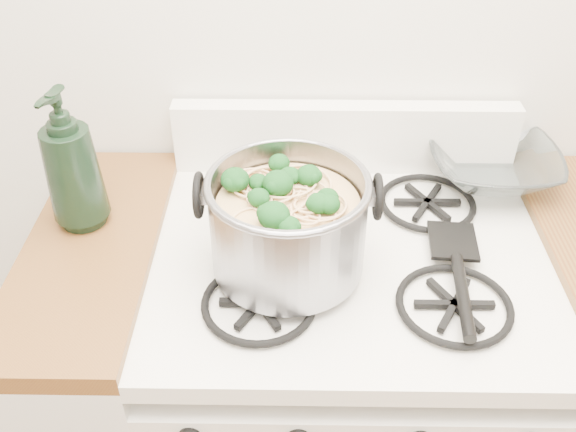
{
  "coord_description": "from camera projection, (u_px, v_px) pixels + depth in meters",
  "views": [
    {
      "loc": [
        -0.11,
        0.32,
        1.72
      ],
      "look_at": [
        -0.12,
        1.21,
        1.03
      ],
      "focal_mm": 40.0,
      "sensor_mm": 36.0,
      "label": 1
    }
  ],
  "objects": [
    {
      "name": "spatula",
      "position": [
        453.0,
        238.0,
        1.22
      ],
      "size": [
        0.31,
        0.33,
        0.02
      ],
      "primitive_type": null,
      "rotation": [
        0.0,
        0.0,
        -0.08
      ],
      "color": "black",
      "rests_on": "gas_range"
    },
    {
      "name": "bottle",
      "position": [
        70.0,
        160.0,
        1.2
      ],
      "size": [
        0.13,
        0.13,
        0.29
      ],
      "primitive_type": "imported",
      "rotation": [
        0.0,
        0.0,
        -0.23
      ],
      "color": "black",
      "rests_on": "counter_left"
    },
    {
      "name": "stock_pot",
      "position": [
        288.0,
        225.0,
        1.13
      ],
      "size": [
        0.32,
        0.29,
        0.19
      ],
      "color": "gray",
      "rests_on": "gas_range"
    },
    {
      "name": "glass_bowl",
      "position": [
        491.0,
        171.0,
        1.4
      ],
      "size": [
        0.11,
        0.11,
        0.03
      ],
      "primitive_type": "imported",
      "rotation": [
        0.0,
        0.0,
        -0.0
      ],
      "color": "white",
      "rests_on": "gas_range"
    },
    {
      "name": "counter_left",
      "position": [
        126.0,
        391.0,
        1.52
      ],
      "size": [
        0.25,
        0.65,
        0.92
      ],
      "color": "silver",
      "rests_on": "ground"
    },
    {
      "name": "gas_range",
      "position": [
        339.0,
        401.0,
        1.52
      ],
      "size": [
        0.76,
        0.66,
        0.92
      ],
      "color": "white",
      "rests_on": "ground"
    }
  ]
}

